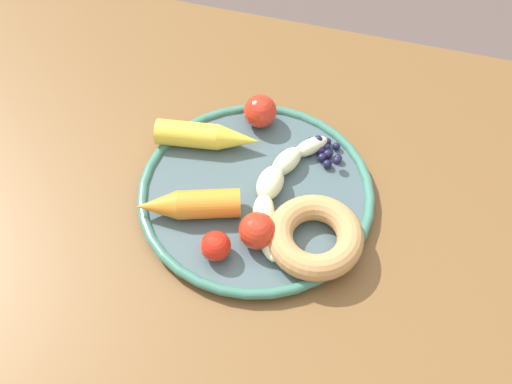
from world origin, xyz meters
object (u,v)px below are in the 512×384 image
Objects in this scene: plate at (256,193)px; blueberry_pile at (324,151)px; tomato_mid at (260,111)px; tomato_far at (257,231)px; donut at (315,237)px; tomato_near at (216,246)px; banana at (278,187)px; carrot_orange at (188,205)px; dining_table at (227,261)px; carrot_yellow at (208,136)px.

blueberry_pile is at bearing -130.54° from plate.
tomato_mid is 0.18m from tomato_far.
blueberry_pile is 0.15m from tomato_far.
donut is 0.06m from tomato_far.
tomato_near reaches higher than blueberry_pile.
plate is at bearing -101.72° from tomato_near.
banana is 0.11m from carrot_orange.
plate is 2.60× the size of donut.
tomato_far is (-0.05, 0.03, 0.14)m from dining_table.
donut is at bearing 123.68° from tomato_mid.
carrot_orange is at bearing 75.21° from tomato_mid.
tomato_near reaches higher than carrot_yellow.
donut is at bearing 97.00° from blueberry_pile.
carrot_orange is 0.16m from tomato_mid.
carrot_yellow is 0.15m from blueberry_pile.
banana reaches higher than plate.
plate is at bearing -32.33° from donut.
donut is at bearing -167.95° from tomato_far.
tomato_far is (0.01, 0.07, 0.01)m from banana.
carrot_yellow is at bearing -62.22° from dining_table.
carrot_orange is 0.10m from carrot_yellow.
dining_table is 21.89× the size of blueberry_pile.
dining_table is at bearing -155.40° from carrot_orange.
tomato_far reaches higher than banana.
plate is at bearing 49.46° from blueberry_pile.
tomato_near is at bearing 22.52° from donut.
carrot_orange is at bearing 95.84° from carrot_yellow.
tomato_far reaches higher than carrot_yellow.
tomato_mid is (0.09, -0.03, 0.01)m from blueberry_pile.
tomato_far is at bearing 106.66° from plate.
carrot_orange is at bearing 31.10° from banana.
donut is (-0.15, 0.00, -0.00)m from carrot_orange.
tomato_mid is (-0.01, -0.14, 0.14)m from dining_table.
carrot_orange is at bearing -0.78° from donut.
blueberry_pile is (-0.13, -0.13, -0.01)m from carrot_orange.
dining_table is 8.01× the size of carrot_yellow.
tomato_mid is at bearing -64.17° from banana.
tomato_near is at bearing 65.86° from banana.
dining_table is 0.20m from blueberry_pile.
plate is 1.42× the size of banana.
dining_table is 0.20m from tomato_mid.
dining_table is 0.15m from tomato_near.
carrot_yellow is (0.05, -0.09, 0.14)m from dining_table.
carrot_orange is 2.57× the size of blueberry_pile.
banana reaches higher than dining_table.
carrot_orange is 0.18m from blueberry_pile.
blueberry_pile is (-0.04, -0.07, -0.01)m from banana.
banana is at bearing -94.47° from tomato_far.
carrot_orange reaches higher than plate.
tomato_mid is at bearing -92.42° from dining_table.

